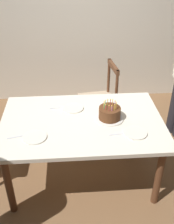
{
  "coord_description": "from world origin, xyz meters",
  "views": [
    {
      "loc": [
        -0.11,
        -2.19,
        2.25
      ],
      "look_at": [
        0.05,
        0.0,
        0.83
      ],
      "focal_mm": 43.35,
      "sensor_mm": 36.0,
      "label": 1
    }
  ],
  "objects_px": {
    "birthday_cake": "(110,114)",
    "plate_near_guest": "(135,133)",
    "plate_far_side": "(73,108)",
    "dining_table": "(82,127)",
    "chair_spindle_back": "(99,100)",
    "plate_near_celebrant": "(35,137)"
  },
  "relations": [
    {
      "from": "plate_near_celebrant",
      "to": "chair_spindle_back",
      "type": "bearing_deg",
      "value": 56.79
    },
    {
      "from": "plate_far_side",
      "to": "dining_table",
      "type": "bearing_deg",
      "value": -71.28
    },
    {
      "from": "plate_near_guest",
      "to": "chair_spindle_back",
      "type": "height_order",
      "value": "chair_spindle_back"
    },
    {
      "from": "plate_near_celebrant",
      "to": "plate_near_guest",
      "type": "xyz_separation_m",
      "value": [
        0.92,
        0.0,
        0.0
      ]
    },
    {
      "from": "plate_far_side",
      "to": "chair_spindle_back",
      "type": "relative_size",
      "value": 0.23
    },
    {
      "from": "dining_table",
      "to": "chair_spindle_back",
      "type": "height_order",
      "value": "chair_spindle_back"
    },
    {
      "from": "plate_near_guest",
      "to": "chair_spindle_back",
      "type": "distance_m",
      "value": 1.14
    },
    {
      "from": "birthday_cake",
      "to": "plate_far_side",
      "type": "height_order",
      "value": "birthday_cake"
    },
    {
      "from": "birthday_cake",
      "to": "plate_near_guest",
      "type": "distance_m",
      "value": 0.33
    },
    {
      "from": "plate_near_celebrant",
      "to": "chair_spindle_back",
      "type": "xyz_separation_m",
      "value": [
        0.71,
        1.09,
        -0.28
      ]
    },
    {
      "from": "dining_table",
      "to": "birthday_cake",
      "type": "bearing_deg",
      "value": 2.84
    },
    {
      "from": "dining_table",
      "to": "plate_near_celebrant",
      "type": "xyz_separation_m",
      "value": [
        -0.44,
        -0.24,
        0.09
      ]
    },
    {
      "from": "plate_far_side",
      "to": "chair_spindle_back",
      "type": "height_order",
      "value": "chair_spindle_back"
    },
    {
      "from": "birthday_cake",
      "to": "plate_near_celebrant",
      "type": "bearing_deg",
      "value": -160.72
    },
    {
      "from": "birthday_cake",
      "to": "plate_far_side",
      "type": "bearing_deg",
      "value": 147.84
    },
    {
      "from": "plate_far_side",
      "to": "plate_near_guest",
      "type": "bearing_deg",
      "value": -40.14
    },
    {
      "from": "birthday_cake",
      "to": "chair_spindle_back",
      "type": "xyz_separation_m",
      "value": [
        -0.0,
        0.84,
        -0.34
      ]
    },
    {
      "from": "chair_spindle_back",
      "to": "plate_far_side",
      "type": "bearing_deg",
      "value": -119.75
    },
    {
      "from": "plate_near_celebrant",
      "to": "chair_spindle_back",
      "type": "relative_size",
      "value": 0.23
    },
    {
      "from": "dining_table",
      "to": "plate_far_side",
      "type": "relative_size",
      "value": 7.28
    },
    {
      "from": "dining_table",
      "to": "plate_far_side",
      "type": "bearing_deg",
      "value": 108.72
    },
    {
      "from": "birthday_cake",
      "to": "plate_near_celebrant",
      "type": "xyz_separation_m",
      "value": [
        -0.71,
        -0.25,
        -0.06
      ]
    }
  ]
}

